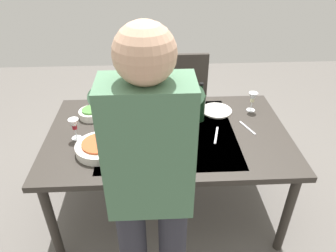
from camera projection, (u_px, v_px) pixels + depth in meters
The scene contains 15 objects.
ground_plane at pixel (168, 205), 2.55m from camera, with size 6.00×6.00×0.00m, color #66605B.
dining_table at pixel (168, 140), 2.19m from camera, with size 1.65×1.00×0.73m.
chair_near at pixel (187, 97), 3.01m from camera, with size 0.40×0.40×0.91m.
person_server at pixel (150, 186), 1.38m from camera, with size 0.42×0.61×1.69m.
wine_bottle at pixel (200, 107), 2.23m from camera, with size 0.07×0.07×0.30m.
wine_glass_left at pixel (74, 125), 2.03m from camera, with size 0.07×0.07×0.15m.
wine_glass_right at pixel (253, 98), 2.34m from camera, with size 0.07×0.07×0.15m.
water_cup_near_left at pixel (154, 117), 2.22m from camera, with size 0.07×0.07×0.11m, color silver.
water_cup_near_right at pixel (103, 122), 2.18m from camera, with size 0.08×0.08×0.09m, color silver.
serving_bowl_pasta at pixel (100, 147), 1.96m from camera, with size 0.30×0.30×0.07m.
side_bowl_salad at pixel (91, 113), 2.30m from camera, with size 0.18×0.18×0.07m.
dinner_plate_near at pixel (178, 112), 2.37m from camera, with size 0.23×0.23×0.01m, color white.
dinner_plate_far at pixel (217, 110), 2.39m from camera, with size 0.23×0.23×0.01m, color white.
table_knife at pixel (216, 135), 2.12m from camera, with size 0.01×0.20×0.01m, color silver.
table_fork at pixel (247, 128), 2.19m from camera, with size 0.01×0.18×0.01m, color silver.
Camera 1 is at (0.09, 1.77, 1.94)m, focal length 33.38 mm.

